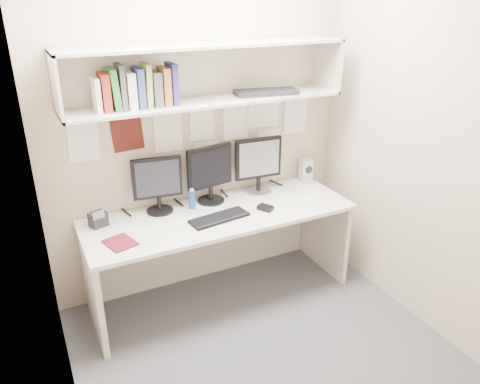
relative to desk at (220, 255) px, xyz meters
name	(u,v)px	position (x,y,z in m)	size (l,w,h in m)	color
floor	(260,344)	(0.00, -0.65, -0.37)	(2.40, 2.00, 0.01)	#45454A
wall_back	(199,126)	(0.00, 0.35, 0.93)	(2.40, 0.02, 2.60)	#BBA68F
wall_front	(383,247)	(0.00, -1.65, 0.93)	(2.40, 0.02, 2.60)	#BBA68F
wall_left	(42,208)	(-1.20, -0.65, 0.93)	(0.02, 2.00, 2.60)	#BBA68F
wall_right	(417,141)	(1.20, -0.65, 0.93)	(0.02, 2.00, 2.60)	#BBA68F
desk	(220,255)	(0.00, 0.00, 0.00)	(2.00, 0.70, 0.73)	silver
overhead_hutch	(205,72)	(0.00, 0.21, 1.35)	(2.00, 0.38, 0.40)	beige
pinned_papers	(200,133)	(0.00, 0.34, 0.88)	(1.92, 0.01, 0.48)	white
monitor_left	(157,182)	(-0.39, 0.22, 0.60)	(0.36, 0.20, 0.42)	black
monitor_center	(210,172)	(0.02, 0.22, 0.61)	(0.38, 0.21, 0.44)	black
monitor_right	(258,163)	(0.44, 0.22, 0.61)	(0.39, 0.21, 0.45)	#A5A5AA
keyboard	(219,218)	(-0.05, -0.10, 0.37)	(0.44, 0.16, 0.02)	black
mouse	(265,208)	(0.32, -0.11, 0.38)	(0.07, 0.11, 0.03)	black
speaker	(306,170)	(0.92, 0.25, 0.46)	(0.10, 0.11, 0.19)	#B7B6B2
blue_bottle	(192,199)	(-0.16, 0.16, 0.44)	(0.05, 0.05, 0.16)	#164099
maroon_notebook	(120,243)	(-0.77, -0.14, 0.37)	(0.17, 0.21, 0.01)	maroon
desk_phone	(98,219)	(-0.85, 0.17, 0.42)	(0.14, 0.13, 0.14)	black
book_stack	(136,88)	(-0.50, 0.15, 1.30)	(0.53, 0.18, 0.28)	white
hutch_tray	(266,92)	(0.45, 0.13, 1.19)	(0.46, 0.18, 0.03)	black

